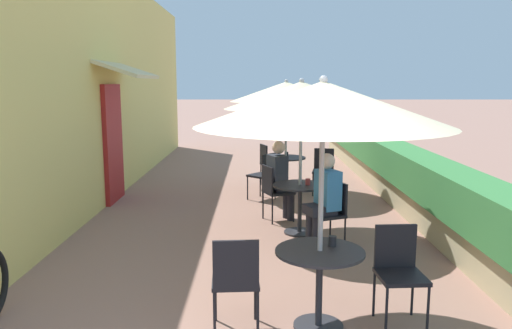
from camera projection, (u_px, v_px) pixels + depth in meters
cafe_facade_wall at (113, 85)px, 9.34m from camera, size 0.98×13.97×4.20m
planter_hedge at (391, 166)px, 9.61m from camera, size 0.60×12.97×1.01m
patio_table_near at (321, 272)px, 4.32m from camera, size 0.77×0.77×0.71m
patio_umbrella_near at (325, 104)px, 4.08m from camera, size 2.14×2.14×2.19m
cafe_chair_near_left at (401, 267)px, 4.43m from camera, size 0.42×0.42×0.87m
cafe_chair_near_right at (238, 277)px, 4.20m from camera, size 0.42×0.42×0.87m
coffee_cup_near at (334, 241)px, 4.39m from camera, size 0.07×0.07×0.09m
patio_table_mid at (302, 198)px, 7.06m from camera, size 0.77×0.77×0.71m
patio_umbrella_mid at (303, 95)px, 6.83m from camera, size 2.14×2.14×2.19m
cafe_chair_mid_left at (333, 209)px, 6.43m from camera, size 0.52×0.52×0.87m
seated_patron_mid_left at (326, 197)px, 6.36m from camera, size 0.49×0.45×1.25m
cafe_chair_mid_right at (276, 188)px, 7.70m from camera, size 0.52×0.52×0.87m
seated_patron_mid_right at (282, 177)px, 7.71m from camera, size 0.49×0.45×1.25m
coffee_cup_mid at (310, 182)px, 7.01m from camera, size 0.07×0.07×0.09m
patio_table_far at (287, 167)px, 9.65m from camera, size 0.77×0.77×0.71m
patio_umbrella_far at (288, 92)px, 9.41m from camera, size 2.14×2.14×2.19m
cafe_chair_far_left at (325, 167)px, 9.59m from camera, size 0.47×0.47×0.87m
cafe_chair_far_right at (270, 161)px, 10.30m from camera, size 0.51×0.51×0.87m
cafe_chair_far_back at (267, 172)px, 9.06m from camera, size 0.56×0.56×0.87m
coffee_cup_far at (288, 154)px, 9.69m from camera, size 0.07×0.07×0.09m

